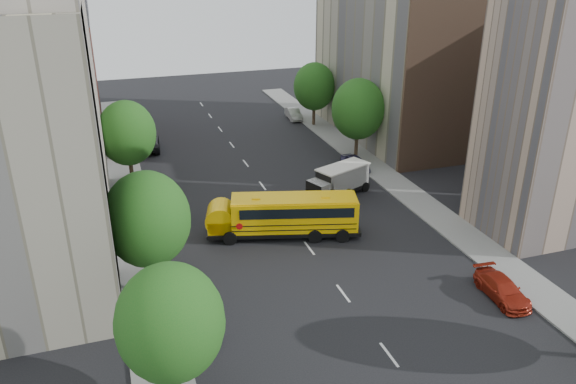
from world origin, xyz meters
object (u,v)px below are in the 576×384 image
street_tree_1 (147,219)px  parked_car_2 (147,143)px  parked_car_3 (502,289)px  parked_car_5 (294,114)px  parked_car_4 (355,163)px  street_tree_5 (314,87)px  safari_truck (339,180)px  street_tree_2 (127,133)px  parked_car_1 (167,210)px  street_tree_4 (358,109)px  school_bus (282,214)px  parked_car_0 (203,317)px  street_tree_0 (170,323)px

street_tree_1 → parked_car_2: street_tree_1 is taller
parked_car_3 → parked_car_5: bearing=92.9°
parked_car_4 → street_tree_1: bearing=-148.3°
street_tree_5 → safari_truck: 20.99m
parked_car_5 → parked_car_2: bearing=-158.0°
street_tree_2 → parked_car_1: (2.11, -8.00, -4.08)m
street_tree_1 → street_tree_4: bearing=39.3°
street_tree_5 → parked_car_2: 20.36m
parked_car_2 → street_tree_2: bearing=81.5°
street_tree_2 → school_bus: street_tree_2 is taller
street_tree_5 → parked_car_1: (-19.89, -20.00, -3.96)m
school_bus → safari_truck: school_bus is taller
street_tree_4 → street_tree_5: street_tree_4 is taller
safari_truck → parked_car_0: bearing=-156.7°
street_tree_1 → parked_car_1: bearing=78.1°
street_tree_2 → parked_car_5: 26.00m
street_tree_4 → parked_car_3: bearing=-94.6°
safari_truck → parked_car_2: bearing=107.8°
street_tree_1 → street_tree_2: bearing=90.0°
street_tree_5 → parked_car_0: street_tree_5 is taller
parked_car_4 → parked_car_5: parked_car_5 is taller
street_tree_5 → street_tree_1: bearing=-126.3°
parked_car_2 → parked_car_3: (17.74, -34.82, -0.12)m
street_tree_1 → parked_car_3: (19.94, -7.47, -4.32)m
parked_car_2 → street_tree_5: bearing=-167.6°
parked_car_3 → parked_car_4: 22.61m
street_tree_1 → street_tree_4: (22.00, 18.00, 0.12)m
street_tree_2 → parked_car_0: size_ratio=1.84×
street_tree_0 → parked_car_2: bearing=86.6°
parked_car_5 → safari_truck: bearing=-95.6°
parked_car_3 → parked_car_5: (0.66, 40.78, 0.03)m
street_tree_1 → street_tree_4: street_tree_4 is taller
street_tree_5 → parked_car_1: street_tree_5 is taller
street_tree_1 → parked_car_1: size_ratio=1.75×
school_bus → parked_car_3: bearing=-34.0°
street_tree_0 → street_tree_4: size_ratio=0.91×
street_tree_4 → parked_car_5: bearing=95.2°
parked_car_1 → parked_car_2: parked_car_2 is taller
street_tree_4 → parked_car_4: street_tree_4 is taller
parked_car_0 → parked_car_3: bearing=175.6°
parked_car_4 → parked_car_5: bearing=85.4°
parked_car_3 → street_tree_5: bearing=90.7°
street_tree_4 → parked_car_2: (-19.80, 9.35, -4.32)m
street_tree_2 → school_bus: 16.98m
street_tree_0 → safari_truck: size_ratio=1.17×
street_tree_0 → street_tree_5: size_ratio=0.99×
parked_car_3 → parked_car_5: parked_car_5 is taller
street_tree_0 → parked_car_1: 20.49m
safari_truck → parked_car_2: 22.60m
street_tree_0 → parked_car_0: street_tree_0 is taller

